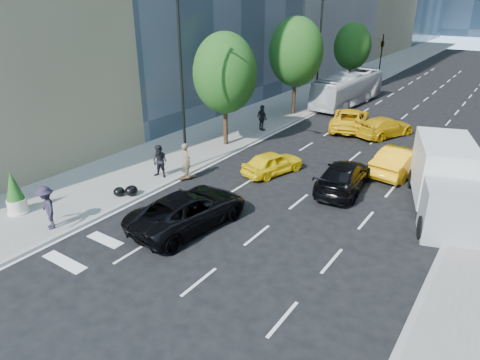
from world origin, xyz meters
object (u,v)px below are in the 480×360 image
Objects in this scene: box_truck at (445,180)px; city_bus at (348,89)px; black_sedan_mercedes at (344,176)px; skateboarder at (186,163)px; black_sedan_lincoln at (189,210)px; planter_shrub at (15,193)px.

city_bus is at bearing 104.73° from box_truck.
black_sedan_mercedes is 20.02m from city_bus.
skateboarder is 8.69m from black_sedan_mercedes.
black_sedan_lincoln is 0.55× the size of city_bus.
black_sedan_mercedes is (7.87, 3.68, -0.23)m from skateboarder.
skateboarder is 0.95× the size of planter_shrub.
skateboarder reaches higher than black_sedan_mercedes.
black_sedan_lincoln is 2.75× the size of planter_shrub.
planter_shrub is at bearing -94.54° from city_bus.
planter_shrub is (-7.38, -3.81, 0.35)m from black_sedan_lincoln.
black_sedan_lincoln is at bearing -157.02° from box_truck.
box_truck is 20.24m from planter_shrub.
planter_shrub is (-11.65, -11.49, 0.39)m from black_sedan_mercedes.
box_truck is (11.90, -18.46, 0.18)m from city_bus.
black_sedan_mercedes is 0.74× the size of box_truck.
city_bus is 5.01× the size of planter_shrub.
box_truck is 3.41× the size of planter_shrub.
black_sedan_lincoln reaches higher than black_sedan_mercedes.
black_sedan_lincoln is 26.55m from city_bus.
planter_shrub is at bearing 34.47° from black_sedan_lincoln.
box_truck reaches higher than black_sedan_mercedes.
skateboarder is 13.32m from box_truck.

